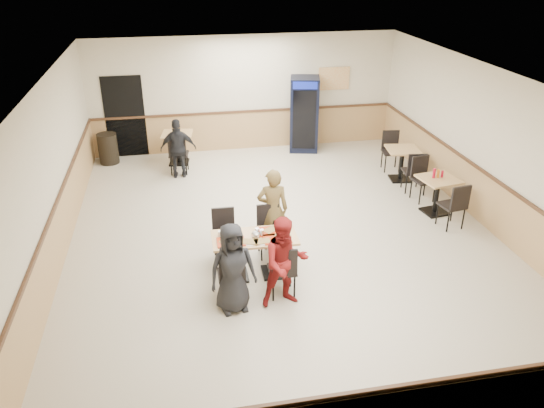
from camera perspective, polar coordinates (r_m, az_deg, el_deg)
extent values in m
plane|color=beige|center=(10.13, 1.28, -3.49)|extent=(10.00, 10.00, 0.00)
plane|color=silver|center=(9.03, 1.47, 13.30)|extent=(10.00, 10.00, 0.00)
plane|color=beige|center=(14.17, -2.95, 11.77)|extent=(8.00, 0.00, 8.00)
plane|color=beige|center=(5.36, 13.04, -15.48)|extent=(8.00, 0.00, 8.00)
plane|color=beige|center=(9.53, -22.89, 2.40)|extent=(0.00, 10.00, 10.00)
plane|color=beige|center=(10.99, 22.32, 5.54)|extent=(0.00, 10.00, 10.00)
cube|color=tan|center=(14.44, -2.85, 7.91)|extent=(7.98, 0.03, 1.00)
cube|color=tan|center=(11.34, 21.41, 0.82)|extent=(0.03, 9.98, 1.00)
cube|color=#472B19|center=(14.26, -2.89, 9.92)|extent=(7.98, 0.04, 0.06)
cube|color=black|center=(14.20, -15.53, 9.01)|extent=(1.00, 0.02, 2.10)
cube|color=orange|center=(14.58, 6.68, 13.26)|extent=(0.85, 0.02, 0.60)
cube|color=black|center=(8.97, -4.04, -7.71)|extent=(0.45, 0.45, 0.04)
cylinder|color=black|center=(8.77, -4.11, -5.78)|extent=(0.09, 0.09, 0.67)
cube|color=tan|center=(8.60, -4.18, -3.82)|extent=(0.71, 0.71, 0.04)
cube|color=black|center=(9.04, 0.36, -7.32)|extent=(0.45, 0.45, 0.04)
cylinder|color=black|center=(8.85, 0.37, -5.40)|extent=(0.09, 0.09, 0.67)
cube|color=tan|center=(8.67, 0.37, -3.45)|extent=(0.71, 0.71, 0.04)
imported|color=black|center=(7.87, -4.27, -6.91)|extent=(0.77, 0.57, 1.44)
imported|color=maroon|center=(7.96, 1.43, -6.30)|extent=(0.76, 0.62, 1.47)
imported|color=brown|center=(9.39, 0.08, -0.64)|extent=(0.59, 0.42, 1.54)
imported|color=black|center=(12.66, -10.04, 5.88)|extent=(0.85, 0.39, 1.42)
cube|color=#AE2B0B|center=(8.75, -0.08, -2.93)|extent=(0.45, 0.34, 0.02)
cube|color=#AE2B0B|center=(8.53, 0.55, -3.76)|extent=(0.45, 0.34, 0.02)
cube|color=#AE2B0B|center=(8.48, -4.44, -4.07)|extent=(0.45, 0.34, 0.02)
cylinder|color=silver|center=(8.78, -0.11, -2.87)|extent=(0.23, 0.23, 0.01)
cube|color=#B77747|center=(8.78, -0.11, -2.80)|extent=(0.31, 0.28, 0.02)
cylinder|color=silver|center=(8.59, 1.14, -3.58)|extent=(0.23, 0.23, 0.01)
cube|color=#B77747|center=(8.59, 1.14, -3.51)|extent=(0.30, 0.26, 0.02)
cylinder|color=silver|center=(8.46, -1.05, -4.10)|extent=(0.23, 0.23, 0.01)
cube|color=#B77747|center=(8.45, -1.05, -4.03)|extent=(0.27, 0.18, 0.02)
cylinder|color=silver|center=(8.45, -2.39, -4.14)|extent=(0.23, 0.23, 0.01)
cube|color=#B77747|center=(8.45, -2.40, -4.07)|extent=(0.29, 0.23, 0.02)
cylinder|color=silver|center=(8.47, -4.77, -4.13)|extent=(0.23, 0.23, 0.01)
cube|color=#B77747|center=(8.47, -4.78, -4.06)|extent=(0.30, 0.24, 0.02)
cylinder|color=white|center=(8.61, -3.58, -3.21)|extent=(0.08, 0.08, 0.10)
cylinder|color=white|center=(8.63, -5.57, -3.20)|extent=(0.08, 0.08, 0.10)
cylinder|color=white|center=(8.34, -5.04, -4.33)|extent=(0.08, 0.08, 0.10)
cylinder|color=white|center=(8.33, -3.66, -4.32)|extent=(0.08, 0.08, 0.10)
cylinder|color=#AFB2C4|center=(8.64, -1.62, -2.99)|extent=(0.07, 0.07, 0.12)
cylinder|color=#AFB2C4|center=(8.60, -1.12, -3.11)|extent=(0.07, 0.07, 0.12)
ellipsoid|color=white|center=(8.58, -1.75, -3.28)|extent=(0.15, 0.15, 0.10)
cube|color=black|center=(11.50, 17.05, -0.78)|extent=(0.53, 0.53, 0.04)
cylinder|color=black|center=(11.35, 17.29, 0.89)|extent=(0.09, 0.09, 0.70)
cube|color=tan|center=(11.20, 17.53, 2.55)|extent=(0.82, 0.82, 0.04)
cube|color=black|center=(12.91, 13.58, 2.65)|extent=(0.52, 0.52, 0.04)
cylinder|color=black|center=(12.77, 13.75, 4.18)|extent=(0.09, 0.09, 0.70)
cube|color=tan|center=(12.65, 13.92, 5.69)|extent=(0.81, 0.81, 0.04)
cylinder|color=#B00C25|center=(11.15, 17.04, 3.19)|extent=(0.06, 0.06, 0.20)
cylinder|color=orange|center=(11.20, 17.44, 3.15)|extent=(0.06, 0.06, 0.17)
cylinder|color=#B00C25|center=(11.25, 17.84, 3.10)|extent=(0.05, 0.05, 0.14)
cube|color=black|center=(13.74, -9.93, 4.45)|extent=(0.54, 0.54, 0.04)
cylinder|color=black|center=(13.60, -10.06, 5.94)|extent=(0.09, 0.09, 0.72)
cube|color=tan|center=(13.48, -10.18, 7.41)|extent=(0.84, 0.84, 0.04)
cube|color=black|center=(14.21, 3.48, 9.62)|extent=(0.89, 0.87, 1.95)
cube|color=black|center=(13.87, 3.49, 8.98)|extent=(0.58, 0.16, 1.54)
cube|color=#0E1C9A|center=(13.62, 3.59, 12.61)|extent=(0.60, 0.16, 0.19)
cylinder|color=black|center=(14.04, -17.22, 5.72)|extent=(0.49, 0.49, 0.77)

